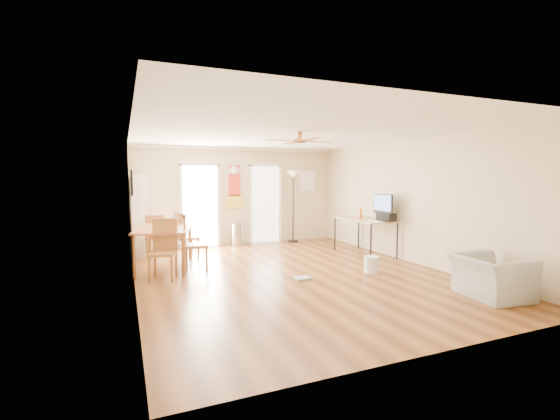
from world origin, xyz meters
name	(u,v)px	position (x,y,z in m)	size (l,w,h in m)	color
floor	(292,274)	(0.00, 0.00, 0.00)	(7.00, 7.00, 0.00)	brown
ceiling	(293,133)	(0.00, 0.00, 2.60)	(5.50, 7.00, 0.00)	silver
wall_back	(239,196)	(0.00, 3.50, 1.30)	(5.50, 0.04, 2.60)	beige
wall_front	(438,228)	(0.00, -3.50, 1.30)	(5.50, 0.04, 2.60)	beige
wall_left	(133,209)	(-2.75, 0.00, 1.30)	(0.04, 7.00, 2.60)	beige
wall_right	(410,201)	(2.75, 0.00, 1.30)	(0.04, 7.00, 2.60)	beige
crown_molding	(293,135)	(0.00, 0.00, 2.56)	(5.50, 7.00, 0.08)	white
kitchen_doorway	(200,206)	(-1.05, 3.48, 1.05)	(0.90, 0.10, 2.10)	white
bathroom_doorway	(265,204)	(0.75, 3.48, 1.05)	(0.80, 0.10, 2.10)	white
wall_decal	(234,187)	(-0.13, 3.48, 1.55)	(0.46, 0.03, 1.10)	red
ac_grille	(307,181)	(2.05, 3.47, 1.70)	(0.50, 0.04, 0.60)	white
framed_poster	(132,183)	(-2.73, 1.40, 1.70)	(0.04, 0.66, 0.48)	black
ceiling_fan	(300,141)	(0.00, -0.30, 2.43)	(1.24, 1.24, 0.20)	#593819
bookshelf	(140,215)	(-2.54, 3.01, 0.94)	(0.37, 0.84, 1.87)	silver
dining_table	(165,248)	(-2.15, 1.39, 0.41)	(0.98, 1.63, 0.81)	#A15F33
dining_chair_right_a	(187,235)	(-1.60, 2.13, 0.51)	(0.42, 0.42, 1.03)	#AC7237
dining_chair_right_b	(196,242)	(-1.60, 0.99, 0.54)	(0.45, 0.45, 1.09)	#A06133
dining_chair_near	(163,250)	(-2.27, 0.49, 0.53)	(0.44, 0.44, 1.06)	#A37534
dining_chair_far	(154,236)	(-2.27, 2.59, 0.48)	(0.39, 0.39, 0.95)	#9A6031
trash_can	(237,235)	(-0.14, 3.23, 0.30)	(0.27, 0.27, 0.59)	#B1B2B4
torchiere_lamp	(293,207)	(1.49, 3.22, 0.99)	(0.37, 0.37, 1.98)	black
computer_desk	(364,236)	(2.31, 1.02, 0.42)	(0.78, 1.56, 0.84)	tan
imac	(383,207)	(2.47, 0.56, 1.13)	(0.09, 0.64, 0.59)	black
keyboard	(376,221)	(2.20, 0.45, 0.84)	(0.14, 0.42, 0.02)	white
printer	(386,217)	(2.45, 0.41, 0.92)	(0.30, 0.34, 0.18)	black
orange_bottle	(361,213)	(2.30, 1.16, 0.95)	(0.08, 0.08, 0.23)	#DF5D13
wastebasket_a	(372,265)	(1.41, -0.52, 0.16)	(0.28, 0.28, 0.32)	silver
floor_cloth	(302,278)	(-0.01, -0.44, 0.02)	(0.29, 0.23, 0.04)	gray
armchair	(490,277)	(2.15, -2.42, 0.32)	(0.97, 0.85, 0.63)	#9E9E99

